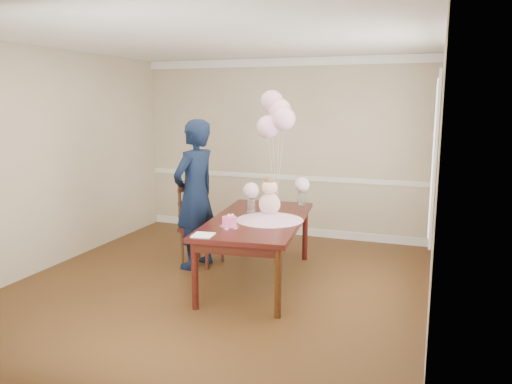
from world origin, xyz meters
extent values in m
cube|color=#37200D|center=(0.00, 0.00, 0.00)|extent=(4.50, 5.00, 0.00)
cube|color=white|center=(0.00, 0.00, 2.70)|extent=(4.50, 5.00, 0.02)
cube|color=tan|center=(0.00, 2.50, 1.35)|extent=(4.50, 0.02, 2.70)
cube|color=tan|center=(0.00, -2.50, 1.35)|extent=(4.50, 0.02, 2.70)
cube|color=tan|center=(-2.25, 0.00, 1.35)|extent=(0.02, 5.00, 2.70)
cube|color=tan|center=(2.25, 0.00, 1.35)|extent=(0.02, 5.00, 2.70)
cube|color=white|center=(0.00, 2.49, 0.90)|extent=(4.50, 0.02, 0.07)
cube|color=white|center=(0.00, 2.49, 2.63)|extent=(4.50, 0.02, 0.12)
cube|color=silver|center=(0.00, 2.49, 0.06)|extent=(4.50, 0.02, 0.12)
cube|color=white|center=(2.23, 0.50, 1.55)|extent=(0.02, 1.66, 1.56)
cube|color=white|center=(2.21, 0.50, 1.55)|extent=(0.01, 1.50, 1.40)
cube|color=black|center=(0.37, 0.37, 0.73)|extent=(1.22, 2.10, 0.05)
cube|color=black|center=(0.37, 0.37, 0.65)|extent=(1.11, 1.99, 0.10)
cylinder|color=black|center=(0.05, -0.59, 0.35)|extent=(0.08, 0.08, 0.70)
cylinder|color=black|center=(0.89, -0.50, 0.35)|extent=(0.08, 0.08, 0.70)
cylinder|color=black|center=(-0.15, 1.24, 0.35)|extent=(0.08, 0.08, 0.70)
cylinder|color=black|center=(0.68, 1.33, 0.35)|extent=(0.08, 0.08, 0.70)
cone|color=#D59DB7|center=(0.52, 0.34, 0.80)|extent=(0.84, 0.84, 0.10)
sphere|color=pink|center=(0.52, 0.34, 0.93)|extent=(0.24, 0.24, 0.24)
sphere|color=#FFD6AF|center=(0.52, 0.34, 1.12)|extent=(0.17, 0.17, 0.17)
sphere|color=brown|center=(0.52, 0.34, 1.18)|extent=(0.12, 0.12, 0.12)
cylinder|color=silver|center=(0.22, -0.10, 0.75)|extent=(0.24, 0.24, 0.01)
cylinder|color=#E2477C|center=(0.22, -0.10, 0.81)|extent=(0.17, 0.17, 0.10)
sphere|color=white|center=(0.22, -0.10, 0.87)|extent=(0.03, 0.03, 0.03)
sphere|color=silver|center=(0.25, -0.08, 0.87)|extent=(0.03, 0.03, 0.03)
cylinder|color=white|center=(0.19, 0.65, 0.83)|extent=(0.11, 0.11, 0.16)
sphere|color=beige|center=(0.19, 0.65, 1.01)|extent=(0.19, 0.19, 0.19)
cylinder|color=white|center=(0.65, 1.26, 0.83)|extent=(0.11, 0.11, 0.16)
sphere|color=#FFD5DF|center=(0.65, 1.26, 1.01)|extent=(0.19, 0.19, 0.19)
cube|color=white|center=(0.11, -0.52, 0.76)|extent=(0.22, 0.22, 0.01)
cylinder|color=silver|center=(0.41, 0.93, 0.76)|extent=(0.04, 0.04, 0.02)
sphere|color=#FFB4D3|center=(0.31, 0.92, 1.75)|extent=(0.28, 0.28, 0.28)
sphere|color=#FFB4D7|center=(0.51, 0.89, 1.85)|extent=(0.28, 0.28, 0.28)
sphere|color=#FFB4C3|center=(0.42, 1.03, 1.95)|extent=(0.28, 0.28, 0.28)
sphere|color=#DC9CAF|center=(0.31, 1.04, 2.05)|extent=(0.28, 0.28, 0.28)
cylinder|color=silver|center=(0.36, 0.92, 1.18)|extent=(0.09, 0.01, 0.84)
cylinder|color=white|center=(0.46, 0.91, 1.23)|extent=(0.11, 0.04, 0.93)
cylinder|color=silver|center=(0.41, 0.98, 1.28)|extent=(0.01, 0.10, 1.04)
cylinder|color=silver|center=(0.36, 0.98, 1.33)|extent=(0.09, 0.09, 1.13)
cube|color=#35110E|center=(-0.51, 0.73, 0.46)|extent=(0.51, 0.51, 0.05)
cylinder|color=#3D2110|center=(-0.72, 0.58, 0.22)|extent=(0.05, 0.05, 0.44)
cylinder|color=#3C1710|center=(-0.35, 0.52, 0.22)|extent=(0.05, 0.05, 0.44)
cylinder|color=#3B1A10|center=(-0.67, 0.94, 0.22)|extent=(0.05, 0.05, 0.44)
cylinder|color=#3C1410|center=(-0.30, 0.89, 0.22)|extent=(0.05, 0.05, 0.44)
cylinder|color=#351F0E|center=(-0.74, 0.58, 0.76)|extent=(0.05, 0.05, 0.57)
cylinder|color=#34120E|center=(-0.69, 0.94, 0.76)|extent=(0.05, 0.05, 0.57)
cube|color=#34180E|center=(-0.71, 0.76, 0.64)|extent=(0.09, 0.41, 0.05)
cube|color=#331A0E|center=(-0.71, 0.76, 0.80)|extent=(0.09, 0.41, 0.05)
cube|color=#34110E|center=(-0.71, 0.76, 0.96)|extent=(0.09, 0.41, 0.05)
imported|color=black|center=(-0.54, 0.60, 0.92)|extent=(0.61, 0.77, 1.85)
camera|label=1|loc=(2.23, -4.82, 2.06)|focal=35.00mm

